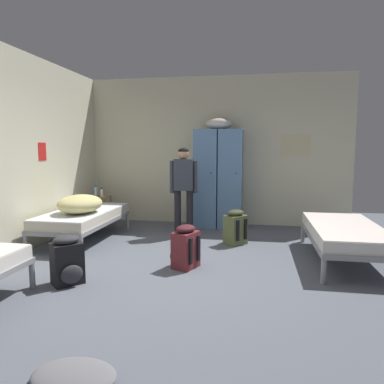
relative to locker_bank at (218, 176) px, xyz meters
The scene contains 14 objects.
ground_plane 2.84m from the locker_bank, 91.91° to the right, with size 9.43×9.43×0.00m, color #565B66.
room_backdrop 1.99m from the locker_bank, 138.64° to the right, with size 5.17×5.95×2.89m.
locker_bank is the anchor object (origin of this frame).
shelf_unit 2.41m from the locker_bank, behind, with size 0.38×0.30×0.57m.
bed_left_rear 2.58m from the locker_bank, 145.30° to the right, with size 0.90×1.90×0.49m.
bed_right 2.71m from the locker_bank, 44.54° to the right, with size 0.90×1.90×0.49m.
bedding_heap 2.61m from the locker_bank, 140.71° to the right, with size 0.65×0.82×0.29m.
person_traveler 0.95m from the locker_bank, 122.68° to the right, with size 0.48×0.22×1.51m.
water_bottle 2.42m from the locker_bank, behind, with size 0.07×0.07×0.21m.
lotion_bottle 2.29m from the locker_bank, behind, with size 0.05×0.05×0.17m.
backpack_olive 1.49m from the locker_bank, 72.39° to the right, with size 0.42×0.41×0.55m.
backpack_maroon 2.60m from the locker_bank, 93.57° to the right, with size 0.40×0.39×0.55m.
backpack_black 3.60m from the locker_bank, 112.13° to the right, with size 0.42×0.42×0.55m.
clothes_pile_grey 4.96m from the locker_bank, 94.90° to the right, with size 0.56×0.40×0.10m.
Camera 1 is at (0.80, -4.18, 1.50)m, focal length 33.86 mm.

